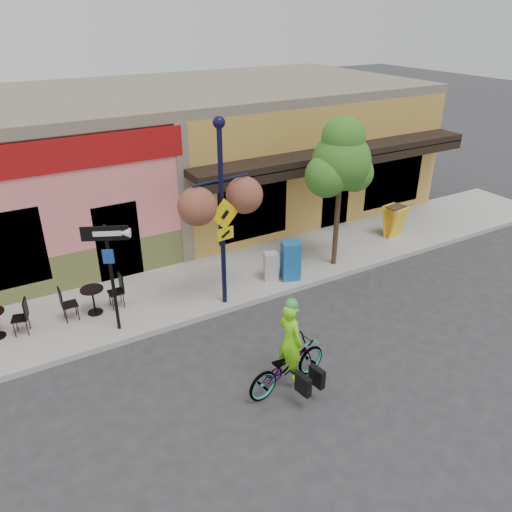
# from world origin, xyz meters

# --- Properties ---
(ground) EXTENTS (90.00, 90.00, 0.00)m
(ground) POSITION_xyz_m (0.00, 0.00, 0.00)
(ground) COLOR #2D2D30
(ground) RESTS_ON ground
(sidewalk) EXTENTS (24.00, 3.00, 0.15)m
(sidewalk) POSITION_xyz_m (0.00, 2.00, 0.07)
(sidewalk) COLOR #9E9B93
(sidewalk) RESTS_ON ground
(curb) EXTENTS (24.00, 0.12, 0.15)m
(curb) POSITION_xyz_m (0.00, 0.55, 0.07)
(curb) COLOR #A8A59E
(curb) RESTS_ON ground
(building) EXTENTS (18.20, 8.20, 4.50)m
(building) POSITION_xyz_m (0.00, 7.50, 2.25)
(building) COLOR #E77277
(building) RESTS_ON ground
(bicycle) EXTENTS (2.01, 0.95, 1.01)m
(bicycle) POSITION_xyz_m (-1.38, -2.49, 0.51)
(bicycle) COLOR maroon
(bicycle) RESTS_ON ground
(cyclist_rider) EXTENTS (0.49, 0.67, 1.68)m
(cyclist_rider) POSITION_xyz_m (-1.33, -2.49, 0.84)
(cyclist_rider) COLOR #82F319
(cyclist_rider) RESTS_ON ground
(lamp_post) EXTENTS (1.55, 0.75, 4.68)m
(lamp_post) POSITION_xyz_m (-1.12, 0.81, 2.49)
(lamp_post) COLOR #101034
(lamp_post) RESTS_ON sidewalk
(one_way_sign) EXTENTS (1.01, 0.62, 2.63)m
(one_way_sign) POSITION_xyz_m (-3.81, 0.98, 1.47)
(one_way_sign) COLOR black
(one_way_sign) RESTS_ON sidewalk
(cafe_set_right) EXTENTS (1.49, 0.76, 0.89)m
(cafe_set_right) POSITION_xyz_m (-4.13, 1.94, 0.59)
(cafe_set_right) COLOR black
(cafe_set_right) RESTS_ON sidewalk
(newspaper_box_blue) EXTENTS (0.60, 0.57, 1.09)m
(newspaper_box_blue) POSITION_xyz_m (1.01, 1.01, 0.69)
(newspaper_box_blue) COLOR #1C61A9
(newspaper_box_blue) RESTS_ON sidewalk
(newspaper_box_grey) EXTENTS (0.46, 0.44, 0.79)m
(newspaper_box_grey) POSITION_xyz_m (0.52, 1.23, 0.55)
(newspaper_box_grey) COLOR #B0B0B0
(newspaper_box_grey) RESTS_ON sidewalk
(street_tree) EXTENTS (2.07, 2.07, 4.33)m
(street_tree) POSITION_xyz_m (2.61, 1.11, 2.32)
(street_tree) COLOR #3D7A26
(street_tree) RESTS_ON sidewalk
(sandwich_board) EXTENTS (0.69, 0.55, 1.04)m
(sandwich_board) POSITION_xyz_m (5.54, 1.52, 0.67)
(sandwich_board) COLOR yellow
(sandwich_board) RESTS_ON sidewalk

